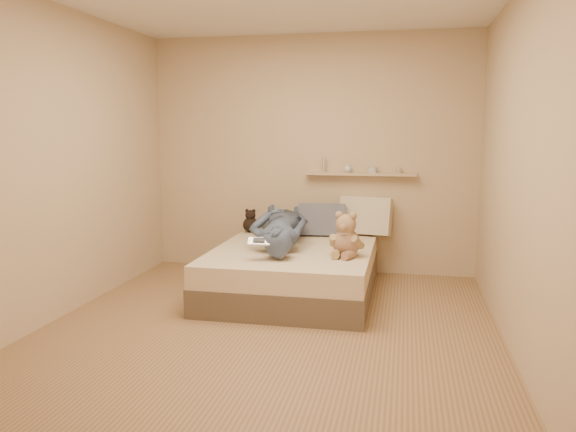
% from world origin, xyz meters
% --- Properties ---
extents(room, '(3.80, 3.80, 3.80)m').
position_xyz_m(room, '(0.00, 0.00, 1.30)').
color(room, '#97724E').
rests_on(room, ground).
extents(bed, '(1.50, 1.90, 0.45)m').
position_xyz_m(bed, '(0.00, 0.93, 0.22)').
color(bed, brown).
rests_on(bed, floor).
extents(game_console, '(0.20, 0.10, 0.07)m').
position_xyz_m(game_console, '(-0.19, 0.33, 0.62)').
color(game_console, silver).
rests_on(game_console, bed).
extents(teddy_bear, '(0.33, 0.33, 0.41)m').
position_xyz_m(teddy_bear, '(0.53, 0.65, 0.62)').
color(teddy_bear, '#A07357').
rests_on(teddy_bear, bed).
extents(dark_plush, '(0.17, 0.17, 0.26)m').
position_xyz_m(dark_plush, '(-0.63, 1.64, 0.56)').
color(dark_plush, black).
rests_on(dark_plush, bed).
extents(pillow_cream, '(0.59, 0.35, 0.43)m').
position_xyz_m(pillow_cream, '(0.62, 1.76, 0.65)').
color(pillow_cream, beige).
rests_on(pillow_cream, bed).
extents(pillow_grey, '(0.52, 0.27, 0.36)m').
position_xyz_m(pillow_grey, '(0.17, 1.62, 0.62)').
color(pillow_grey, '#565968').
rests_on(pillow_grey, bed).
extents(person, '(0.83, 1.63, 0.37)m').
position_xyz_m(person, '(-0.17, 1.06, 0.64)').
color(person, '#404D64').
rests_on(person, bed).
extents(wall_shelf, '(1.20, 0.12, 0.03)m').
position_xyz_m(wall_shelf, '(0.55, 1.84, 1.10)').
color(wall_shelf, tan).
rests_on(wall_shelf, wall_back).
extents(shelf_bottles, '(0.86, 0.12, 0.16)m').
position_xyz_m(shelf_bottles, '(0.51, 1.84, 1.16)').
color(shelf_bottles, silver).
rests_on(shelf_bottles, wall_shelf).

